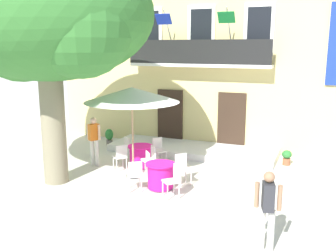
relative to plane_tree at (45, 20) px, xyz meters
name	(u,v)px	position (x,y,z in m)	size (l,w,h in m)	color
ground_plane	(148,188)	(2.90, 0.55, -4.78)	(120.00, 120.00, 0.00)	beige
building_facade	(215,53)	(2.88, 7.53, -1.03)	(13.00, 5.09, 7.50)	#DBC67F
entrance_step_platform	(192,150)	(2.87, 4.54, -4.65)	(6.41, 2.01, 0.25)	silver
plane_tree	(45,20)	(0.00, 0.00, 0.00)	(6.31, 5.54, 6.77)	#7F755B
cafe_table_near_tree	(141,156)	(1.85, 2.18, -4.38)	(0.86, 0.86, 0.76)	#DB1984
cafe_chair_near_tree_0	(151,158)	(2.44, 1.71, -4.25)	(0.57, 0.57, 0.91)	silver
cafe_chair_near_tree_1	(159,149)	(2.23, 2.83, -4.25)	(0.56, 0.56, 0.91)	silver
cafe_chair_near_tree_2	(130,148)	(1.22, 2.59, -4.25)	(0.56, 0.56, 0.91)	silver
cafe_chair_near_tree_3	(121,156)	(1.42, 1.56, -4.25)	(0.56, 0.56, 0.91)	silver
cafe_table_middle	(160,176)	(3.26, 0.63, -4.38)	(0.86, 0.86, 0.76)	#DB1984
cafe_chair_middle_0	(151,164)	(2.72, 1.16, -4.25)	(0.56, 0.56, 0.91)	silver
cafe_chair_middle_1	(135,174)	(2.68, 0.14, -4.25)	(0.56, 0.56, 0.91)	silver
cafe_chair_middle_2	(173,179)	(3.85, 0.16, -4.25)	(0.57, 0.57, 0.91)	silver
cafe_chair_middle_3	(182,167)	(3.71, 1.23, -4.25)	(0.57, 0.57, 0.91)	silver
cafe_umbrella	(132,95)	(2.07, 1.21, -2.16)	(2.90, 2.90, 2.85)	#997A56
ground_planter_left	(109,136)	(-0.68, 4.33, -4.39)	(0.34, 0.34, 0.69)	slate
ground_planter_right	(287,157)	(6.43, 4.35, -4.48)	(0.34, 0.34, 0.53)	#995638
pedestrian_near_entrance	(94,138)	(0.24, 1.82, -3.82)	(0.53, 0.40, 1.68)	silver
pedestrian_mid_plaza	(268,207)	(6.59, -1.70, -3.83)	(0.53, 0.38, 1.68)	silver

